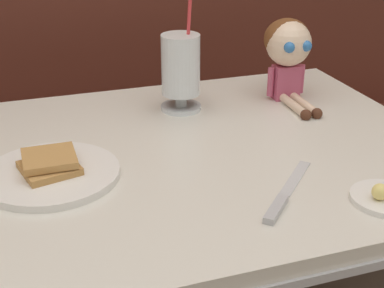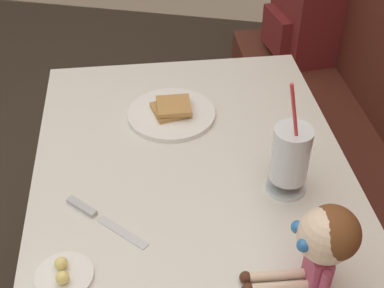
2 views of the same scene
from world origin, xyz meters
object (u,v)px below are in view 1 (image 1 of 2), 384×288
object	(u,v)px
toast_plate	(51,172)
butter_knife	(282,200)
milkshake_glass	(181,68)
seated_doll	(288,48)

from	to	relation	value
toast_plate	butter_knife	distance (m)	0.42
toast_plate	butter_knife	size ratio (longest dim) A/B	1.37
toast_plate	milkshake_glass	world-z (taller)	milkshake_glass
butter_knife	toast_plate	bearing A→B (deg)	149.19
toast_plate	seated_doll	bearing A→B (deg)	21.77
toast_plate	butter_knife	xyz separation A→B (m)	(0.36, -0.21, -0.01)
milkshake_glass	seated_doll	size ratio (longest dim) A/B	1.43
butter_knife	milkshake_glass	bearing A→B (deg)	94.02
milkshake_glass	seated_doll	distance (m)	0.27
seated_doll	toast_plate	bearing A→B (deg)	-158.23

